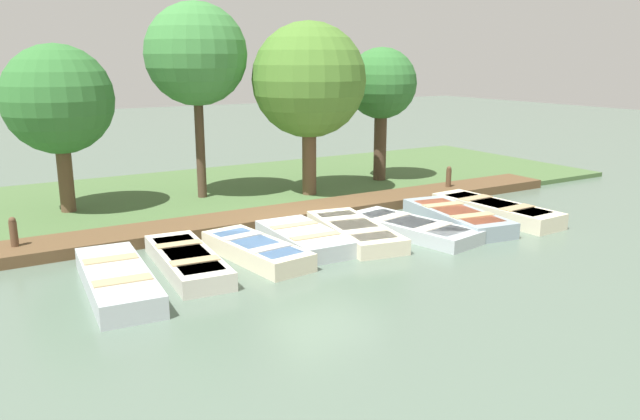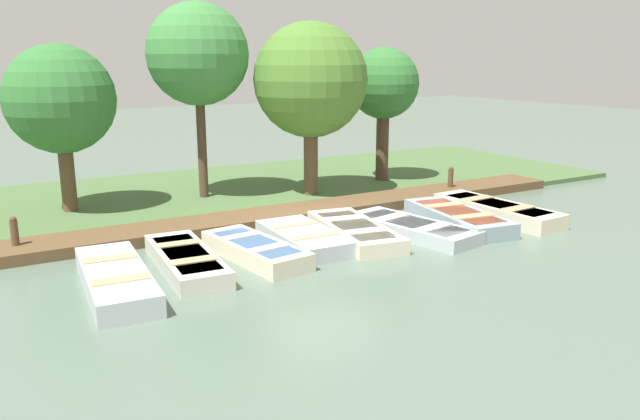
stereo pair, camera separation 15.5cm
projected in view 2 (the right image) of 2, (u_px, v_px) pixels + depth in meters
name	position (u px, v px, depth m)	size (l,w,h in m)	color
ground_plane	(323.00, 231.00, 14.87)	(80.00, 80.00, 0.00)	#566B5B
shore_bank	(240.00, 191.00, 19.05)	(8.00, 24.00, 0.15)	#476638
dock_walkway	(295.00, 213.00, 16.05)	(1.33, 17.16, 0.25)	brown
rowboat_0	(116.00, 279.00, 11.07)	(3.41, 1.29, 0.42)	#B2BCC1
rowboat_1	(186.00, 260.00, 12.16)	(3.21, 1.22, 0.37)	beige
rowboat_2	(255.00, 250.00, 12.79)	(2.92, 1.35, 0.39)	beige
rowboat_3	(304.00, 238.00, 13.65)	(2.69, 1.30, 0.37)	#B2BCC1
rowboat_4	(354.00, 231.00, 14.22)	(3.30, 1.66, 0.36)	beige
rowboat_5	(412.00, 228.00, 14.54)	(3.41, 1.78, 0.33)	#B2BCC1
rowboat_6	(458.00, 218.00, 15.34)	(3.36, 1.61, 0.40)	#8C9EA8
rowboat_7	(497.00, 210.00, 16.02)	(3.59, 1.25, 0.42)	beige
mooring_post_near	(15.00, 236.00, 12.84)	(0.16, 0.16, 0.88)	brown
mooring_post_far	(450.00, 181.00, 18.65)	(0.16, 0.16, 0.88)	brown
park_tree_far_left	(60.00, 100.00, 15.59)	(2.73, 2.73, 4.38)	brown
park_tree_left	(198.00, 55.00, 16.96)	(2.79, 2.79, 5.52)	#4C3828
park_tree_center	(311.00, 81.00, 17.48)	(3.22, 3.22, 5.03)	brown
park_tree_right	(384.00, 86.00, 19.68)	(2.23, 2.23, 4.36)	#4C3828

